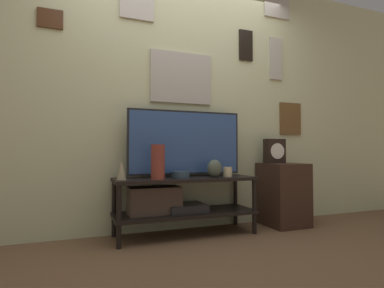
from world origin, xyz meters
TOP-DOWN VIEW (x-y plane):
  - ground_plane at (0.00, 0.00)m, footprint 12.00×12.00m
  - wall_back at (0.01, 0.52)m, footprint 6.40×0.08m
  - media_console at (-0.11, 0.25)m, footprint 1.32×0.43m
  - television at (0.03, 0.35)m, footprint 1.13×0.05m
  - vase_urn_stoneware at (0.26, 0.17)m, footprint 0.14×0.10m
  - vase_tall_ceramic at (-0.30, 0.12)m, footprint 0.12×0.12m
  - vase_slim_bronze at (-0.59, 0.20)m, footprint 0.08×0.08m
  - vase_wide_bowl at (-0.07, 0.20)m, footprint 0.17×0.17m
  - candle_jar at (0.41, 0.19)m, footprint 0.09×0.09m
  - side_table at (1.10, 0.25)m, footprint 0.40×0.44m
  - mantel_clock at (1.04, 0.31)m, footprint 0.22×0.11m

SIDE VIEW (x-z plane):
  - ground_plane at x=0.00m, z-range 0.00..0.00m
  - side_table at x=1.10m, z-range 0.00..0.65m
  - media_console at x=-0.11m, z-range 0.07..0.61m
  - vase_wide_bowl at x=-0.07m, z-range 0.54..0.60m
  - candle_jar at x=0.41m, z-range 0.54..0.63m
  - vase_slim_bronze at x=-0.59m, z-range 0.54..0.70m
  - vase_urn_stoneware at x=0.26m, z-range 0.54..0.70m
  - vase_tall_ceramic at x=-0.30m, z-range 0.54..0.84m
  - mantel_clock at x=1.04m, z-range 0.65..0.91m
  - television at x=0.03m, z-range 0.54..1.18m
  - wall_back at x=0.01m, z-range 0.01..2.71m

